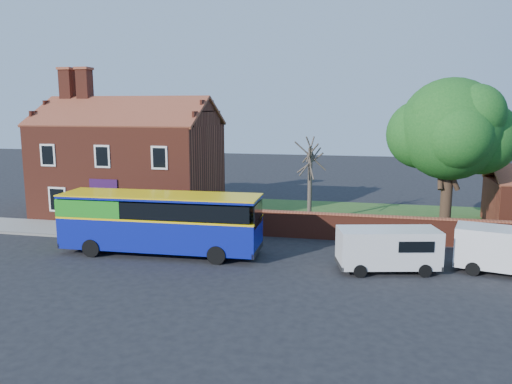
# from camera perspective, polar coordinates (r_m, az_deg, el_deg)

# --- Properties ---
(ground) EXTENTS (120.00, 120.00, 0.00)m
(ground) POSITION_cam_1_polar(r_m,az_deg,el_deg) (25.38, -11.11, -8.35)
(ground) COLOR black
(ground) RESTS_ON ground
(pavement) EXTENTS (18.00, 3.50, 0.12)m
(pavement) POSITION_cam_1_polar(r_m,az_deg,el_deg) (33.42, -18.24, -4.17)
(pavement) COLOR gray
(pavement) RESTS_ON ground
(kerb) EXTENTS (18.00, 0.15, 0.14)m
(kerb) POSITION_cam_1_polar(r_m,az_deg,el_deg) (31.98, -19.84, -4.86)
(kerb) COLOR slate
(kerb) RESTS_ON ground
(grass_strip) EXTENTS (26.00, 12.00, 0.04)m
(grass_strip) POSITION_cam_1_polar(r_m,az_deg,el_deg) (36.06, 17.22, -3.19)
(grass_strip) COLOR #426B28
(grass_strip) RESTS_ON ground
(shop_building) EXTENTS (12.30, 8.13, 10.50)m
(shop_building) POSITION_cam_1_polar(r_m,az_deg,el_deg) (37.82, -14.12, 2.76)
(shop_building) COLOR maroon
(shop_building) RESTS_ON ground
(boundary_wall) EXTENTS (22.00, 0.38, 1.60)m
(boundary_wall) POSITION_cam_1_polar(r_m,az_deg,el_deg) (30.06, 18.20, -4.22)
(boundary_wall) COLOR maroon
(boundary_wall) RESTS_ON ground
(bus) EXTENTS (10.73, 3.03, 3.24)m
(bus) POSITION_cam_1_polar(r_m,az_deg,el_deg) (27.18, -11.53, -3.14)
(bus) COLOR #0D1993
(bus) RESTS_ON ground
(van_near) EXTENTS (5.03, 2.92, 2.07)m
(van_near) POSITION_cam_1_polar(r_m,az_deg,el_deg) (24.74, 14.88, -6.17)
(van_near) COLOR silver
(van_near) RESTS_ON ground
(van_far) EXTENTS (5.25, 3.07, 2.16)m
(van_far) POSITION_cam_1_polar(r_m,az_deg,el_deg) (26.31, 27.22, -5.88)
(van_far) COLOR silver
(van_far) RESTS_ON ground
(large_tree) EXTENTS (7.84, 6.20, 9.56)m
(large_tree) POSITION_cam_1_polar(r_m,az_deg,el_deg) (32.94, 21.43, 6.37)
(large_tree) COLOR black
(large_tree) RESTS_ON ground
(bare_tree) EXTENTS (2.09, 2.49, 5.57)m
(bare_tree) POSITION_cam_1_polar(r_m,az_deg,el_deg) (33.79, 6.18, 1.25)
(bare_tree) COLOR #4C4238
(bare_tree) RESTS_ON ground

